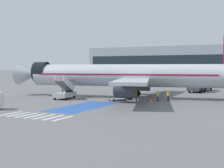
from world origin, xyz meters
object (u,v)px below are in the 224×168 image
at_px(fuel_tanker, 200,83).
at_px(baggage_cart, 118,99).
at_px(airliner, 128,76).
at_px(traffic_cone_1, 151,100).
at_px(ground_crew_0, 158,96).
at_px(terminal_building, 193,63).
at_px(ground_crew_2, 136,95).
at_px(boarding_stairs_forward, 65,93).
at_px(ground_crew_1, 168,95).
at_px(traffic_cone_0, 55,95).

xyz_separation_m(fuel_tanker, baggage_cart, (-8.02, -23.74, -1.60)).
height_order(airliner, traffic_cone_1, airliner).
xyz_separation_m(baggage_cart, ground_crew_0, (5.93, 1.78, 0.66)).
distance_m(airliner, terminal_building, 79.78).
relative_size(baggage_cart, traffic_cone_1, 5.04).
relative_size(ground_crew_2, terminal_building, 0.02).
height_order(baggage_cart, ground_crew_0, ground_crew_0).
xyz_separation_m(boarding_stairs_forward, ground_crew_1, (16.08, 4.49, -0.03)).
bearing_deg(traffic_cone_0, airliner, 20.28).
bearing_deg(airliner, traffic_cone_1, -139.47).
relative_size(baggage_cart, ground_crew_2, 1.72).
distance_m(boarding_stairs_forward, traffic_cone_1, 14.37).
relative_size(boarding_stairs_forward, ground_crew_0, 3.43).
bearing_deg(airliner, ground_crew_0, -126.39).
bearing_deg(ground_crew_1, fuel_tanker, -172.60).
relative_size(ground_crew_1, ground_crew_2, 0.95).
bearing_deg(baggage_cart, fuel_tanker, -73.90).
bearing_deg(fuel_tanker, airliner, -108.52).
relative_size(boarding_stairs_forward, terminal_building, 0.06).
bearing_deg(traffic_cone_0, traffic_cone_1, -0.40).
distance_m(boarding_stairs_forward, baggage_cart, 9.09).
relative_size(ground_crew_0, traffic_cone_0, 2.90).
relative_size(fuel_tanker, traffic_cone_0, 19.80).
xyz_separation_m(fuel_tanker, ground_crew_0, (-2.09, -21.96, -0.95)).
xyz_separation_m(baggage_cart, traffic_cone_1, (5.30, 0.27, 0.04)).
relative_size(baggage_cart, terminal_building, 0.03).
xyz_separation_m(fuel_tanker, traffic_cone_0, (-20.26, -23.35, -1.58)).
bearing_deg(ground_crew_2, traffic_cone_1, -111.68).
distance_m(baggage_cart, traffic_cone_0, 12.25).
bearing_deg(ground_crew_1, traffic_cone_0, -71.92).
xyz_separation_m(fuel_tanker, traffic_cone_1, (-2.71, -23.47, -1.56)).
distance_m(airliner, ground_crew_0, 7.50).
distance_m(ground_crew_0, traffic_cone_0, 18.24).
distance_m(ground_crew_0, terminal_building, 83.63).
height_order(boarding_stairs_forward, terminal_building, terminal_building).
bearing_deg(ground_crew_2, boarding_stairs_forward, 80.24).
bearing_deg(ground_crew_0, ground_crew_2, -68.10).
distance_m(fuel_tanker, ground_crew_1, 20.61).
bearing_deg(baggage_cart, boarding_stairs_forward, 43.19).
distance_m(baggage_cart, terminal_building, 84.78).
relative_size(airliner, fuel_tanker, 3.89).
xyz_separation_m(airliner, ground_crew_2, (3.27, -4.38, -2.74)).
xyz_separation_m(ground_crew_1, ground_crew_2, (-4.16, -2.75, 0.06)).
bearing_deg(fuel_tanker, terminal_building, 108.64).
distance_m(ground_crew_1, ground_crew_2, 4.98).
height_order(airliner, baggage_cart, airliner).
bearing_deg(ground_crew_0, baggage_cart, -76.01).
bearing_deg(airliner, baggage_cart, 173.17).
height_order(fuel_tanker, baggage_cart, fuel_tanker).
height_order(fuel_tanker, traffic_cone_1, fuel_tanker).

